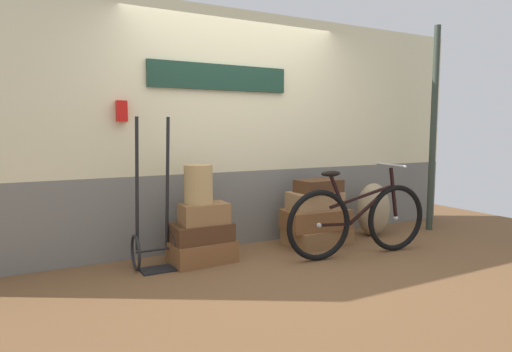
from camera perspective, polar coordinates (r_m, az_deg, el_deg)
ground at (r=4.36m, az=2.01°, el=-11.72°), size 8.47×5.20×0.06m
station_building at (r=4.90m, az=-2.79°, el=6.16°), size 6.47×0.74×2.61m
suitcase_0 at (r=4.35m, az=-7.14°, el=-9.91°), size 0.65×0.43×0.21m
suitcase_1 at (r=4.31m, az=-7.30°, el=-7.37°), size 0.59×0.39×0.18m
suitcase_2 at (r=4.25m, az=-6.89°, el=-4.96°), size 0.46×0.27×0.20m
suitcase_3 at (r=5.01m, az=8.12°, el=-7.89°), size 0.76×0.52×0.19m
suitcase_4 at (r=4.92m, az=7.92°, el=-5.66°), size 0.76×0.47×0.22m
suitcase_5 at (r=4.91m, az=7.81°, el=-3.23°), size 0.62×0.39×0.19m
suitcase_6 at (r=4.90m, az=8.28°, el=-1.30°), size 0.51×0.35×0.14m
wicker_basket at (r=4.21m, az=-7.64°, el=-1.09°), size 0.28×0.28×0.38m
luggage_trolley at (r=4.21m, az=-13.35°, el=-7.64°), size 0.37×0.39×1.43m
burlap_sack at (r=5.54m, az=15.26°, el=-4.29°), size 0.43×0.36×0.65m
bicycle at (r=4.61m, az=13.45°, el=-5.64°), size 1.67×0.46×0.95m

